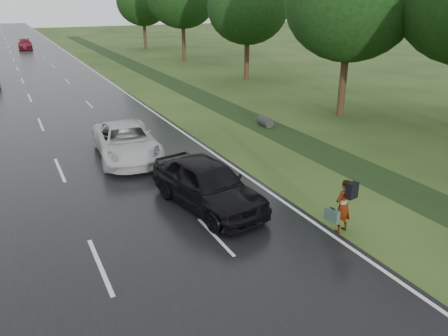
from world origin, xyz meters
name	(u,v)px	position (x,y,z in m)	size (l,w,h in m)	color
ground	(100,267)	(0.00, 0.00, 0.00)	(220.00, 220.00, 0.00)	#263F16
road	(15,63)	(0.00, 45.00, 0.02)	(14.00, 180.00, 0.04)	black
edge_stripe_east	(77,59)	(6.75, 45.00, 0.04)	(0.12, 180.00, 0.01)	silver
center_line	(15,63)	(0.00, 45.00, 0.04)	(0.12, 180.00, 0.01)	silver
drainage_ditch	(203,97)	(11.50, 18.71, 0.04)	(2.20, 120.00, 0.56)	black
tree_east_b	(351,1)	(17.00, 10.00, 6.68)	(7.60, 7.60, 10.11)	#3B2718
tree_east_c	(248,7)	(18.20, 24.00, 6.14)	(7.00, 7.00, 9.29)	#3B2718
tree_east_f	(143,2)	(17.50, 52.00, 6.37)	(7.20, 7.20, 9.62)	#3B2718
pedestrian	(343,206)	(7.18, -1.45, 0.91)	(0.86, 0.67, 1.76)	#A5998C
white_pickup	(126,142)	(3.00, 8.22, 0.81)	(2.54, 5.51, 1.53)	silver
dark_sedan	(207,184)	(4.18, 2.00, 0.90)	(2.03, 5.05, 1.72)	black
far_car_red	(25,44)	(2.12, 59.42, 0.70)	(1.86, 4.57, 1.33)	maroon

